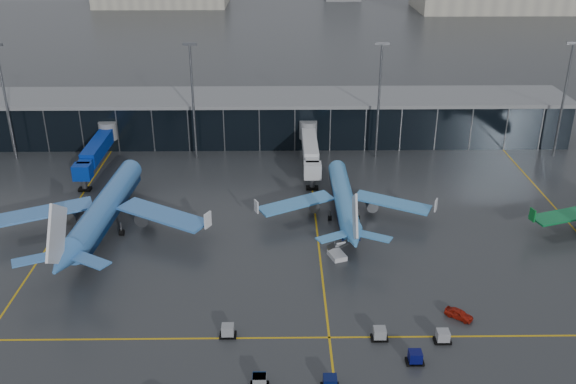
{
  "coord_description": "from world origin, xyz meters",
  "views": [
    {
      "loc": [
        3.7,
        -83.54,
        52.3
      ],
      "look_at": [
        5.0,
        18.0,
        6.0
      ],
      "focal_mm": 40.0,
      "sensor_mm": 36.0,
      "label": 1
    }
  ],
  "objects_px": {
    "airliner_arkefly": "(104,193)",
    "mobile_airstair": "(337,253)",
    "baggage_carts": "(332,357)",
    "service_van_red": "(459,314)",
    "airliner_klm_near": "(344,187)"
  },
  "relations": [
    {
      "from": "airliner_arkefly",
      "to": "mobile_airstair",
      "type": "xyz_separation_m",
      "value": [
        39.19,
        -10.4,
        -6.09
      ]
    },
    {
      "from": "airliner_klm_near",
      "to": "mobile_airstair",
      "type": "height_order",
      "value": "airliner_klm_near"
    },
    {
      "from": "mobile_airstair",
      "to": "airliner_arkefly",
      "type": "bearing_deg",
      "value": 145.31
    },
    {
      "from": "airliner_arkefly",
      "to": "service_van_red",
      "type": "distance_m",
      "value": 61.15
    },
    {
      "from": "service_van_red",
      "to": "baggage_carts",
      "type": "bearing_deg",
      "value": 156.41
    },
    {
      "from": "airliner_klm_near",
      "to": "service_van_red",
      "type": "distance_m",
      "value": 34.62
    },
    {
      "from": "airliner_arkefly",
      "to": "airliner_klm_near",
      "type": "bearing_deg",
      "value": 10.0
    },
    {
      "from": "mobile_airstair",
      "to": "service_van_red",
      "type": "relative_size",
      "value": 0.96
    },
    {
      "from": "airliner_arkefly",
      "to": "mobile_airstair",
      "type": "relative_size",
      "value": 11.88
    },
    {
      "from": "airliner_arkefly",
      "to": "baggage_carts",
      "type": "bearing_deg",
      "value": -41.17
    },
    {
      "from": "airliner_arkefly",
      "to": "baggage_carts",
      "type": "xyz_separation_m",
      "value": [
        36.41,
        -36.01,
        -6.1
      ]
    },
    {
      "from": "baggage_carts",
      "to": "mobile_airstair",
      "type": "relative_size",
      "value": 8.03
    },
    {
      "from": "service_van_red",
      "to": "mobile_airstair",
      "type": "bearing_deg",
      "value": 82.71
    },
    {
      "from": "airliner_klm_near",
      "to": "service_van_red",
      "type": "bearing_deg",
      "value": -67.87
    },
    {
      "from": "baggage_carts",
      "to": "service_van_red",
      "type": "height_order",
      "value": "baggage_carts"
    }
  ]
}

